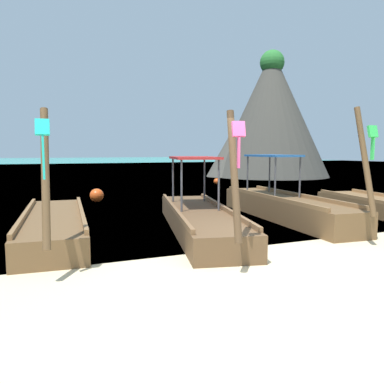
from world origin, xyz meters
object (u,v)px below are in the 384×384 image
object	(u,v)px
longtail_boat_turquoise_ribbon	(54,225)
longtail_boat_yellow_ribbon	(384,207)
longtail_boat_pink_ribbon	(199,218)
mooring_buoy_far	(217,181)
longtail_boat_green_ribbon	(284,206)
karst_rock	(268,116)
mooring_buoy_near	(97,196)

from	to	relation	value
longtail_boat_turquoise_ribbon	longtail_boat_yellow_ribbon	bearing A→B (deg)	-4.55
longtail_boat_pink_ribbon	mooring_buoy_far	size ratio (longest dim) A/B	17.54
longtail_boat_pink_ribbon	longtail_boat_green_ribbon	xyz separation A→B (m)	(2.93, 0.55, 0.05)
longtail_boat_turquoise_ribbon	karst_rock	distance (m)	23.72
longtail_boat_pink_ribbon	mooring_buoy_far	xyz separation A→B (m)	(6.25, 11.63, -0.14)
longtail_boat_yellow_ribbon	mooring_buoy_far	size ratio (longest dim) A/B	15.30
longtail_boat_turquoise_ribbon	longtail_boat_pink_ribbon	bearing A→B (deg)	-11.31
longtail_boat_turquoise_ribbon	longtail_boat_yellow_ribbon	size ratio (longest dim) A/B	1.08
karst_rock	longtail_boat_yellow_ribbon	bearing A→B (deg)	-112.95
longtail_boat_turquoise_ribbon	longtail_boat_pink_ribbon	xyz separation A→B (m)	(3.32, -0.66, 0.05)
longtail_boat_green_ribbon	karst_rock	xyz separation A→B (m)	(10.41, 16.41, 4.30)
longtail_boat_pink_ribbon	longtail_boat_yellow_ribbon	bearing A→B (deg)	-0.81
longtail_boat_turquoise_ribbon	mooring_buoy_near	bearing A→B (deg)	72.18
mooring_buoy_near	longtail_boat_green_ribbon	bearing A→B (deg)	-52.33
longtail_boat_turquoise_ribbon	longtail_boat_green_ribbon	bearing A→B (deg)	-1.03
mooring_buoy_far	longtail_boat_green_ribbon	bearing A→B (deg)	-106.69
longtail_boat_green_ribbon	karst_rock	size ratio (longest dim) A/B	0.66
longtail_boat_turquoise_ribbon	mooring_buoy_far	world-z (taller)	longtail_boat_turquoise_ribbon
longtail_boat_pink_ribbon	longtail_boat_yellow_ribbon	distance (m)	6.13
longtail_boat_yellow_ribbon	mooring_buoy_near	xyz separation A→B (m)	(-7.64, 6.39, 0.01)
longtail_boat_green_ribbon	longtail_boat_yellow_ribbon	xyz separation A→B (m)	(3.20, -0.64, -0.12)
longtail_boat_green_ribbon	mooring_buoy_far	world-z (taller)	longtail_boat_green_ribbon
longtail_boat_pink_ribbon	karst_rock	size ratio (longest dim) A/B	0.67
longtail_boat_yellow_ribbon	karst_rock	xyz separation A→B (m)	(7.22, 17.05, 4.42)
longtail_boat_pink_ribbon	mooring_buoy_far	world-z (taller)	longtail_boat_pink_ribbon
mooring_buoy_near	longtail_boat_pink_ribbon	bearing A→B (deg)	-76.53
longtail_boat_green_ribbon	mooring_buoy_near	world-z (taller)	longtail_boat_green_ribbon
longtail_boat_yellow_ribbon	mooring_buoy_far	world-z (taller)	longtail_boat_yellow_ribbon
longtail_boat_green_ribbon	longtail_boat_yellow_ribbon	bearing A→B (deg)	-11.30
longtail_boat_green_ribbon	mooring_buoy_near	bearing A→B (deg)	127.67
longtail_boat_pink_ribbon	mooring_buoy_near	world-z (taller)	longtail_boat_pink_ribbon
longtail_boat_green_ribbon	longtail_boat_yellow_ribbon	distance (m)	3.26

